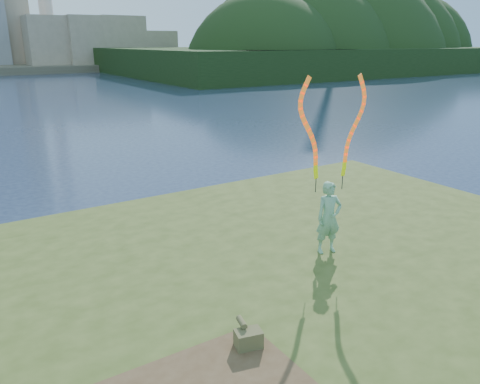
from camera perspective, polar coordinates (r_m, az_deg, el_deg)
ground at (r=9.41m, az=-1.55°, el=-14.09°), size 320.00×320.00×0.00m
grassy_knoll at (r=7.69m, az=7.87°, el=-19.45°), size 20.00×18.00×0.80m
wooded_hill at (r=92.42m, az=11.29°, el=14.52°), size 78.00×50.00×63.00m
woman_with_ribbons at (r=9.54m, az=10.94°, el=0.81°), size 1.95×0.58×3.91m
canvas_bag at (r=6.99m, az=0.97°, el=-17.37°), size 0.43×0.48×0.36m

